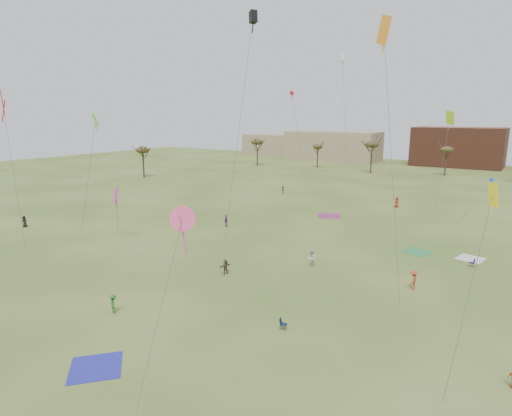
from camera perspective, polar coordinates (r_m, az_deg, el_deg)
The scene contains 20 objects.
ground at distance 40.65m, azimuth -9.48°, elevation -10.65°, with size 260.00×260.00×0.00m, color #45591B.
flyer_near_center at distance 37.31m, azimuth -18.48°, elevation -12.02°, with size 1.00×0.58×1.55m, color #236822.
spectator_fore_c at distance 43.58m, azimuth -4.10°, elevation -7.82°, with size 1.43×0.45×1.54m, color brown.
flyer_mid_a at distance 69.57m, azimuth -28.51°, elevation -1.60°, with size 0.80×0.52×1.63m, color black.
flyer_mid_b at distance 42.41m, azimuth 20.27°, elevation -8.99°, with size 1.15×0.66×1.77m, color #AE4220.
spectator_mid_d at distance 61.51m, azimuth -4.02°, elevation -1.72°, with size 1.01×0.42×1.72m, color #7E3683.
spectator_mid_e at distance 45.78m, azimuth 7.40°, elevation -6.66°, with size 0.91×0.71×1.88m, color silver.
flyer_far_a at distance 88.27m, azimuth 3.62°, elevation 2.51°, with size 1.37×0.44×1.48m, color #2A803C.
flyer_far_b at distance 78.09m, azimuth 18.27°, elevation 0.74°, with size 0.90×0.59×1.84m, color #9E2C1B.
blanket_blue at distance 30.78m, azimuth -20.60°, elevation -19.31°, with size 3.16×3.16×0.03m, color #272BAA.
blanket_cream at distance 53.78m, azimuth 26.72°, elevation -6.07°, with size 2.62×2.62×0.03m, color white.
blanket_plum at distance 69.05m, azimuth 9.73°, elevation -1.04°, with size 3.51×3.51×0.03m, color #972E6B.
blanket_olive at distance 53.86m, azimuth 20.69°, elevation -5.50°, with size 2.99×2.99×0.03m, color #328B48.
camp_chair_center at distance 33.25m, azimuth 3.66°, elevation -15.47°, with size 0.66×0.63×0.87m.
camp_chair_right at distance 51.08m, azimuth 26.84°, elevation -6.71°, with size 0.65×0.61×0.87m.
kites_aloft at distance 59.12m, azimuth 6.75°, elevation 16.45°, with size 54.20×69.26×26.41m.
tree_line at distance 110.49m, azimuth 18.30°, elevation 7.21°, with size 117.44×49.32×8.91m.
building_tan at distance 155.05m, azimuth 10.20°, elevation 8.15°, with size 32.00×14.00×10.00m, color #937F60.
building_brick at distance 149.02m, azimuth 25.39°, elevation 7.39°, with size 26.00×16.00×12.00m, color brown.
building_tan_west at distance 175.06m, azimuth 1.96°, elevation 8.46°, with size 20.00×12.00×8.00m, color #937F60.
Camera 1 is at (25.72, -27.25, 15.75)m, focal length 29.97 mm.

